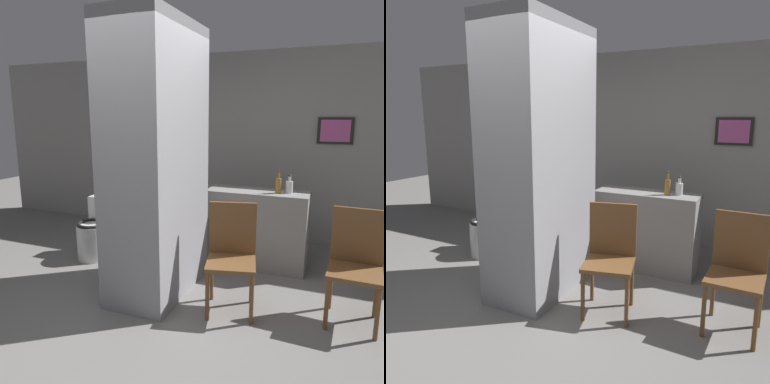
# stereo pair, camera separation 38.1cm
# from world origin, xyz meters

# --- Properties ---
(ground_plane) EXTENTS (14.00, 14.00, 0.00)m
(ground_plane) POSITION_xyz_m (0.00, 0.00, 0.00)
(ground_plane) COLOR slate
(wall_back) EXTENTS (8.00, 0.09, 2.60)m
(wall_back) POSITION_xyz_m (-0.00, 2.63, 1.30)
(wall_back) COLOR gray
(wall_back) RESTS_ON ground_plane
(pillar_center) EXTENTS (0.65, 1.19, 2.60)m
(pillar_center) POSITION_xyz_m (-0.04, 0.59, 1.30)
(pillar_center) COLOR gray
(pillar_center) RESTS_ON ground_plane
(counter_shelf) EXTENTS (1.15, 0.44, 0.90)m
(counter_shelf) POSITION_xyz_m (0.74, 1.56, 0.45)
(counter_shelf) COLOR gray
(counter_shelf) RESTS_ON ground_plane
(toilet) EXTENTS (0.40, 0.56, 0.74)m
(toilet) POSITION_xyz_m (-1.17, 1.07, 0.31)
(toilet) COLOR silver
(toilet) RESTS_ON ground_plane
(chair_near_pillar) EXTENTS (0.52, 0.52, 0.97)m
(chair_near_pillar) POSITION_xyz_m (0.75, 0.50, 0.54)
(chair_near_pillar) COLOR brown
(chair_near_pillar) RESTS_ON ground_plane
(chair_by_doorway) EXTENTS (0.45, 0.45, 0.97)m
(chair_by_doorway) POSITION_xyz_m (1.79, 0.69, 0.54)
(chair_by_doorway) COLOR brown
(chair_by_doorway) RESTS_ON ground_plane
(bicycle) EXTENTS (1.76, 0.42, 0.72)m
(bicycle) POSITION_xyz_m (-0.72, 1.74, 0.35)
(bicycle) COLOR black
(bicycle) RESTS_ON ground_plane
(bottle_tall) EXTENTS (0.06, 0.06, 0.26)m
(bottle_tall) POSITION_xyz_m (0.98, 1.52, 0.99)
(bottle_tall) COLOR olive
(bottle_tall) RESTS_ON counter_shelf
(bottle_short) EXTENTS (0.08, 0.08, 0.21)m
(bottle_short) POSITION_xyz_m (1.09, 1.59, 0.97)
(bottle_short) COLOR silver
(bottle_short) RESTS_ON counter_shelf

